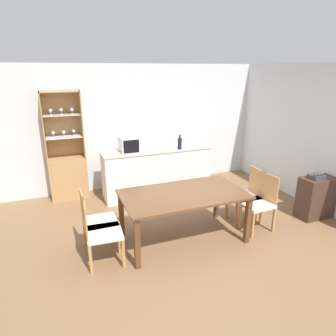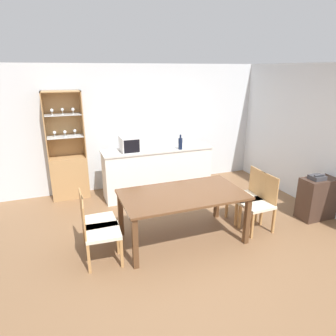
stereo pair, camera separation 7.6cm
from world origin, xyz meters
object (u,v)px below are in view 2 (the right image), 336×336
at_px(microwave, 133,144).
at_px(wine_bottle, 180,143).
at_px(dining_table, 182,199).
at_px(dining_chair_side_left_near, 99,231).
at_px(dining_chair_side_left_far, 96,221).
at_px(side_cabinet, 317,198).
at_px(display_cabinet, 69,168).
at_px(dining_chair_side_right_far, 247,196).
at_px(dining_chair_side_right_near, 258,203).
at_px(telephone, 317,177).

height_order(microwave, wine_bottle, wine_bottle).
bearing_deg(dining_table, dining_chair_side_left_near, -173.24).
distance_m(dining_chair_side_left_far, side_cabinet, 3.66).
relative_size(display_cabinet, microwave, 4.51).
height_order(dining_chair_side_right_far, side_cabinet, dining_chair_side_right_far).
bearing_deg(side_cabinet, dining_chair_side_right_near, 178.44).
bearing_deg(side_cabinet, telephone, -171.63).
distance_m(dining_table, side_cabinet, 2.44).
relative_size(display_cabinet, telephone, 8.97).
bearing_deg(dining_chair_side_right_near, telephone, -94.86).
xyz_separation_m(dining_chair_side_right_far, microwave, (-1.52, 1.59, 0.65)).
distance_m(display_cabinet, telephone, 4.51).
height_order(dining_table, telephone, telephone).
height_order(dining_chair_side_left_far, dining_chair_side_right_far, same).
distance_m(dining_chair_side_right_far, dining_chair_side_left_near, 2.49).
bearing_deg(dining_chair_side_left_far, dining_chair_side_right_near, 82.59).
bearing_deg(wine_bottle, dining_chair_side_right_far, -65.76).
relative_size(display_cabinet, dining_chair_side_left_far, 2.31).
distance_m(display_cabinet, dining_chair_side_left_far, 2.11).
xyz_separation_m(wine_bottle, telephone, (1.72, -1.73, -0.32)).
xyz_separation_m(dining_chair_side_right_near, wine_bottle, (-0.63, 1.69, 0.62)).
relative_size(dining_table, dining_chair_side_right_near, 1.99).
xyz_separation_m(microwave, side_cabinet, (2.70, -1.92, -0.74)).
distance_m(dining_table, dining_chair_side_left_near, 1.26).
distance_m(display_cabinet, dining_chair_side_right_near, 3.61).
bearing_deg(dining_chair_side_right_near, side_cabinet, -94.08).
bearing_deg(telephone, side_cabinet, 8.37).
xyz_separation_m(display_cabinet, side_cabinet, (3.88, -2.42, -0.23)).
xyz_separation_m(microwave, telephone, (2.61, -1.93, -0.35)).
distance_m(dining_chair_side_right_near, dining_chair_side_right_far, 0.30).
height_order(dining_chair_side_right_near, side_cabinet, dining_chair_side_right_near).
height_order(display_cabinet, dining_chair_side_left_near, display_cabinet).
bearing_deg(dining_chair_side_left_near, display_cabinet, -170.72).
bearing_deg(display_cabinet, dining_table, -56.75).
height_order(dining_chair_side_right_near, microwave, microwave).
bearing_deg(dining_chair_side_left_far, dining_chair_side_right_far, 89.42).
relative_size(dining_chair_side_left_near, wine_bottle, 3.10).
bearing_deg(wine_bottle, microwave, 167.56).
bearing_deg(display_cabinet, dining_chair_side_right_far, -37.71).
xyz_separation_m(dining_chair_side_left_near, wine_bottle, (1.84, 1.69, 0.62)).
relative_size(dining_chair_side_right_near, dining_chair_side_right_far, 1.00).
height_order(wine_bottle, telephone, wine_bottle).
distance_m(microwave, wine_bottle, 0.92).
bearing_deg(dining_table, dining_chair_side_right_far, 6.85).
xyz_separation_m(dining_table, dining_chair_side_right_near, (1.23, -0.15, -0.20)).
distance_m(microwave, side_cabinet, 3.39).
relative_size(dining_chair_side_left_far, side_cabinet, 1.25).
relative_size(dining_chair_side_right_near, dining_chair_side_left_far, 1.00).
bearing_deg(dining_chair_side_right_far, side_cabinet, -104.13).
xyz_separation_m(display_cabinet, microwave, (1.18, -0.50, 0.51)).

